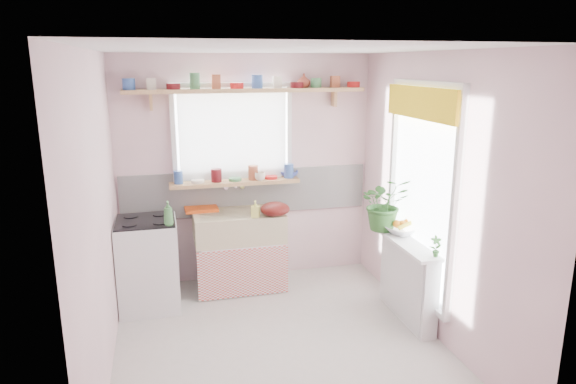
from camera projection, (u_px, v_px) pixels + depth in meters
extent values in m
plane|color=beige|center=(280.00, 345.00, 4.48)|extent=(3.20, 3.20, 0.00)
plane|color=white|center=(279.00, 49.00, 3.87)|extent=(3.20, 3.20, 0.00)
plane|color=silver|center=(247.00, 170.00, 5.68)|extent=(2.80, 0.00, 2.80)
plane|color=silver|center=(350.00, 290.00, 2.67)|extent=(2.80, 0.00, 2.80)
plane|color=silver|center=(98.00, 220.00, 3.85)|extent=(0.00, 3.20, 3.20)
plane|color=silver|center=(434.00, 197.00, 4.51)|extent=(0.00, 3.20, 3.20)
cube|color=white|center=(247.00, 192.00, 5.73)|extent=(2.74, 0.03, 0.50)
cube|color=#C57F86|center=(248.00, 209.00, 5.78)|extent=(2.74, 0.02, 0.12)
cube|color=white|center=(232.00, 134.00, 5.55)|extent=(1.20, 0.01, 1.00)
cube|color=white|center=(233.00, 135.00, 5.48)|extent=(1.15, 0.02, 0.95)
cube|color=white|center=(423.00, 192.00, 4.70)|extent=(0.01, 1.10, 1.90)
cube|color=yellow|center=(420.00, 103.00, 4.48)|extent=(0.03, 1.20, 0.28)
cube|color=white|center=(240.00, 263.00, 5.60)|extent=(0.85, 0.55, 0.55)
cube|color=#D1463D|center=(244.00, 273.00, 5.34)|extent=(0.95, 0.02, 0.53)
cube|color=beige|center=(239.00, 226.00, 5.50)|extent=(0.95, 0.55, 0.30)
cylinder|color=silver|center=(234.00, 185.00, 5.64)|extent=(0.03, 0.22, 0.03)
cube|color=white|center=(148.00, 265.00, 5.10)|extent=(0.58, 0.58, 0.90)
cube|color=black|center=(145.00, 221.00, 4.99)|extent=(0.56, 0.56, 0.02)
cylinder|color=black|center=(130.00, 225.00, 4.82)|extent=(0.14, 0.14, 0.01)
cylinder|color=black|center=(160.00, 223.00, 4.89)|extent=(0.14, 0.14, 0.01)
cylinder|color=black|center=(131.00, 216.00, 5.09)|extent=(0.14, 0.14, 0.01)
cylinder|color=black|center=(160.00, 214.00, 5.15)|extent=(0.14, 0.14, 0.01)
cube|color=white|center=(408.00, 282.00, 4.89)|extent=(0.15, 0.90, 0.75)
cube|color=white|center=(407.00, 244.00, 4.79)|extent=(0.22, 0.95, 0.03)
cube|color=tan|center=(235.00, 182.00, 5.56)|extent=(1.40, 0.22, 0.04)
cube|color=tan|center=(247.00, 90.00, 5.35)|extent=(2.52, 0.24, 0.04)
cylinder|color=#3359A5|center=(129.00, 84.00, 5.05)|extent=(0.11, 0.11, 0.12)
cylinder|color=silver|center=(151.00, 83.00, 5.10)|extent=(0.11, 0.11, 0.12)
cylinder|color=#590F14|center=(173.00, 86.00, 5.16)|extent=(0.11, 0.11, 0.06)
cylinder|color=#3F7F4C|center=(195.00, 83.00, 5.20)|extent=(0.11, 0.11, 0.12)
cylinder|color=#A55133|center=(216.00, 83.00, 5.25)|extent=(0.11, 0.11, 0.12)
cylinder|color=red|center=(237.00, 86.00, 5.31)|extent=(0.11, 0.11, 0.06)
cylinder|color=#3359A5|center=(257.00, 82.00, 5.35)|extent=(0.11, 0.11, 0.12)
cylinder|color=silver|center=(277.00, 82.00, 5.40)|extent=(0.11, 0.11, 0.12)
cylinder|color=#590F14|center=(297.00, 85.00, 5.46)|extent=(0.11, 0.11, 0.06)
cylinder|color=#3F7F4C|center=(316.00, 82.00, 5.51)|extent=(0.11, 0.11, 0.12)
cylinder|color=#A55133|center=(335.00, 82.00, 5.56)|extent=(0.11, 0.11, 0.12)
cylinder|color=red|center=(353.00, 84.00, 5.61)|extent=(0.11, 0.11, 0.06)
cylinder|color=#3359A5|center=(176.00, 178.00, 5.40)|extent=(0.11, 0.11, 0.12)
cylinder|color=silver|center=(196.00, 177.00, 5.44)|extent=(0.11, 0.11, 0.12)
cylinder|color=#590F14|center=(216.00, 179.00, 5.50)|extent=(0.11, 0.11, 0.06)
cylinder|color=#3F7F4C|center=(235.00, 175.00, 5.54)|extent=(0.11, 0.11, 0.12)
cylinder|color=#A55133|center=(254.00, 174.00, 5.59)|extent=(0.11, 0.11, 0.12)
cylinder|color=red|center=(272.00, 176.00, 5.65)|extent=(0.11, 0.11, 0.06)
cylinder|color=#3359A5|center=(290.00, 172.00, 5.69)|extent=(0.11, 0.11, 0.12)
cube|color=#DE4C13|center=(201.00, 209.00, 5.55)|extent=(0.36, 0.27, 0.03)
ellipsoid|color=#50100D|center=(275.00, 209.00, 5.34)|extent=(0.38, 0.38, 0.14)
imported|color=#2C5E25|center=(385.00, 203.00, 5.08)|extent=(0.54, 0.49, 0.54)
imported|color=white|center=(402.00, 230.00, 5.01)|extent=(0.41, 0.41, 0.08)
imported|color=#316829|center=(436.00, 246.00, 4.40)|extent=(0.11, 0.08, 0.19)
imported|color=#E4E867|center=(255.00, 209.00, 5.29)|extent=(0.10, 0.10, 0.17)
imported|color=white|center=(260.00, 176.00, 5.55)|extent=(0.13, 0.13, 0.09)
imported|color=#3448AB|center=(289.00, 174.00, 5.75)|extent=(0.23, 0.23, 0.06)
imported|color=#9B402F|center=(304.00, 81.00, 5.53)|extent=(0.16, 0.16, 0.15)
imported|color=#428444|center=(168.00, 213.00, 4.80)|extent=(0.09, 0.09, 0.23)
sphere|color=orange|center=(403.00, 224.00, 4.99)|extent=(0.08, 0.08, 0.08)
sphere|color=orange|center=(407.00, 223.00, 5.03)|extent=(0.08, 0.08, 0.08)
sphere|color=orange|center=(397.00, 224.00, 5.00)|extent=(0.08, 0.08, 0.08)
cylinder|color=yellow|center=(407.00, 225.00, 4.95)|extent=(0.18, 0.04, 0.10)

